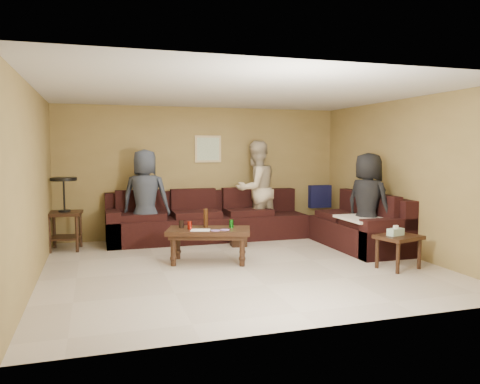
{
  "coord_description": "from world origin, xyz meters",
  "views": [
    {
      "loc": [
        -1.99,
        -6.41,
        1.7
      ],
      "look_at": [
        0.25,
        0.85,
        1.0
      ],
      "focal_mm": 35.0,
      "sensor_mm": 36.0,
      "label": 1
    }
  ],
  "objects_px": {
    "side_table_right": "(398,240)",
    "coffee_table": "(209,234)",
    "person_left": "(146,198)",
    "person_right": "(368,203)",
    "end_table_left": "(65,212)",
    "waste_bin": "(238,237)",
    "person_middle": "(256,189)",
    "sectional_sofa": "(259,225)"
  },
  "relations": [
    {
      "from": "coffee_table",
      "to": "person_middle",
      "type": "distance_m",
      "value": 2.25
    },
    {
      "from": "coffee_table",
      "to": "person_right",
      "type": "height_order",
      "value": "person_right"
    },
    {
      "from": "sectional_sofa",
      "to": "person_middle",
      "type": "bearing_deg",
      "value": 76.5
    },
    {
      "from": "sectional_sofa",
      "to": "side_table_right",
      "type": "xyz_separation_m",
      "value": [
        1.27,
        -2.34,
        0.09
      ]
    },
    {
      "from": "end_table_left",
      "to": "side_table_right",
      "type": "relative_size",
      "value": 1.78
    },
    {
      "from": "sectional_sofa",
      "to": "end_table_left",
      "type": "height_order",
      "value": "end_table_left"
    },
    {
      "from": "waste_bin",
      "to": "person_middle",
      "type": "height_order",
      "value": "person_middle"
    },
    {
      "from": "waste_bin",
      "to": "person_middle",
      "type": "distance_m",
      "value": 1.2
    },
    {
      "from": "person_left",
      "to": "waste_bin",
      "type": "bearing_deg",
      "value": 179.57
    },
    {
      "from": "waste_bin",
      "to": "sectional_sofa",
      "type": "bearing_deg",
      "value": 21.87
    },
    {
      "from": "waste_bin",
      "to": "person_right",
      "type": "bearing_deg",
      "value": -30.45
    },
    {
      "from": "coffee_table",
      "to": "end_table_left",
      "type": "bearing_deg",
      "value": 143.56
    },
    {
      "from": "coffee_table",
      "to": "end_table_left",
      "type": "xyz_separation_m",
      "value": [
        -2.11,
        1.56,
        0.21
      ]
    },
    {
      "from": "sectional_sofa",
      "to": "side_table_right",
      "type": "distance_m",
      "value": 2.66
    },
    {
      "from": "waste_bin",
      "to": "person_middle",
      "type": "relative_size",
      "value": 0.17
    },
    {
      "from": "waste_bin",
      "to": "side_table_right",
      "type": "bearing_deg",
      "value": -51.61
    },
    {
      "from": "person_left",
      "to": "person_right",
      "type": "xyz_separation_m",
      "value": [
        3.42,
        -1.65,
        -0.03
      ]
    },
    {
      "from": "coffee_table",
      "to": "person_left",
      "type": "relative_size",
      "value": 0.8
    },
    {
      "from": "side_table_right",
      "to": "person_left",
      "type": "bearing_deg",
      "value": 140.19
    },
    {
      "from": "end_table_left",
      "to": "person_left",
      "type": "distance_m",
      "value": 1.36
    },
    {
      "from": "end_table_left",
      "to": "person_right",
      "type": "distance_m",
      "value": 5.04
    },
    {
      "from": "person_middle",
      "to": "waste_bin",
      "type": "bearing_deg",
      "value": 31.6
    },
    {
      "from": "person_left",
      "to": "person_right",
      "type": "height_order",
      "value": "person_left"
    },
    {
      "from": "coffee_table",
      "to": "waste_bin",
      "type": "height_order",
      "value": "coffee_table"
    },
    {
      "from": "person_left",
      "to": "end_table_left",
      "type": "bearing_deg",
      "value": 19.34
    },
    {
      "from": "waste_bin",
      "to": "coffee_table",
      "type": "bearing_deg",
      "value": -127.45
    },
    {
      "from": "person_left",
      "to": "person_middle",
      "type": "bearing_deg",
      "value": -156.24
    },
    {
      "from": "person_middle",
      "to": "person_right",
      "type": "distance_m",
      "value": 2.24
    },
    {
      "from": "person_left",
      "to": "sectional_sofa",
      "type": "bearing_deg",
      "value": -171.42
    },
    {
      "from": "end_table_left",
      "to": "person_right",
      "type": "height_order",
      "value": "person_right"
    },
    {
      "from": "person_left",
      "to": "person_middle",
      "type": "height_order",
      "value": "person_middle"
    },
    {
      "from": "end_table_left",
      "to": "side_table_right",
      "type": "height_order",
      "value": "end_table_left"
    },
    {
      "from": "side_table_right",
      "to": "sectional_sofa",
      "type": "bearing_deg",
      "value": 118.5
    },
    {
      "from": "side_table_right",
      "to": "person_right",
      "type": "xyz_separation_m",
      "value": [
        0.17,
        1.06,
        0.41
      ]
    },
    {
      "from": "side_table_right",
      "to": "person_left",
      "type": "distance_m",
      "value": 4.26
    },
    {
      "from": "coffee_table",
      "to": "waste_bin",
      "type": "bearing_deg",
      "value": 52.55
    },
    {
      "from": "side_table_right",
      "to": "person_left",
      "type": "relative_size",
      "value": 0.41
    },
    {
      "from": "person_middle",
      "to": "person_right",
      "type": "relative_size",
      "value": 1.13
    },
    {
      "from": "person_left",
      "to": "person_middle",
      "type": "relative_size",
      "value": 0.91
    },
    {
      "from": "coffee_table",
      "to": "side_table_right",
      "type": "relative_size",
      "value": 1.97
    },
    {
      "from": "coffee_table",
      "to": "person_right",
      "type": "xyz_separation_m",
      "value": [
        2.65,
        -0.09,
        0.39
      ]
    },
    {
      "from": "side_table_right",
      "to": "coffee_table",
      "type": "bearing_deg",
      "value": 155.17
    }
  ]
}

